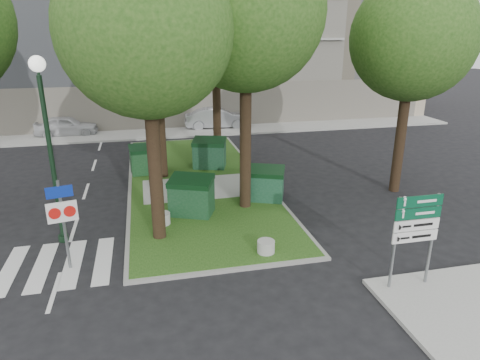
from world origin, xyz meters
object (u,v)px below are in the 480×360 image
object	(u,v)px
dumpster_a	(146,159)
bollard_left	(162,218)
dumpster_d	(266,184)
tree_median_near_left	(147,12)
dumpster_b	(192,196)
litter_bin	(219,159)
car_silver	(217,118)
car_white	(66,126)
bollard_right	(266,247)
tree_median_mid	(156,26)
street_lamp	(47,131)
dumpster_c	(209,153)
directional_sign	(416,227)
tree_street_right	(416,26)
traffic_sign_pole	(62,213)
bollard_mid	(197,200)

from	to	relation	value
dumpster_a	bollard_left	bearing A→B (deg)	-92.64
dumpster_d	tree_median_near_left	bearing A→B (deg)	-128.85
tree_median_near_left	dumpster_b	xyz separation A→B (m)	(1.24, 1.66, -6.47)
dumpster_d	litter_bin	bearing A→B (deg)	123.32
litter_bin	car_silver	xyz separation A→B (m)	(1.53, 9.37, 0.35)
litter_bin	car_white	world-z (taller)	car_white
dumpster_a	bollard_right	distance (m)	9.76
tree_median_mid	litter_bin	distance (m)	7.24
dumpster_a	street_lamp	bearing A→B (deg)	-120.62
dumpster_c	bollard_left	world-z (taller)	dumpster_c
dumpster_b	dumpster_d	size ratio (longest dim) A/B	1.08
directional_sign	dumpster_d	bearing A→B (deg)	106.67
tree_street_right	litter_bin	size ratio (longest dim) A/B	16.29
dumpster_c	car_white	distance (m)	12.61
bollard_right	directional_sign	world-z (taller)	directional_sign
dumpster_b	car_white	xyz separation A→B (m)	(-6.70, 15.21, -0.15)
tree_median_near_left	litter_bin	xyz separation A→B (m)	(3.38, 7.57, -6.89)
bollard_right	street_lamp	world-z (taller)	street_lamp
bollard_left	car_white	bearing A→B (deg)	109.13
street_lamp	traffic_sign_pole	size ratio (longest dim) A/B	2.17
dumpster_d	tree_street_right	bearing A→B (deg)	22.23
bollard_left	street_lamp	size ratio (longest dim) A/B	0.10
car_white	directional_sign	bearing A→B (deg)	-150.36
bollard_left	litter_bin	bearing A→B (deg)	63.33
tree_median_near_left	litter_bin	world-z (taller)	tree_median_near_left
dumpster_a	dumpster_d	xyz separation A→B (m)	(4.77, -4.69, -0.01)
tree_median_near_left	dumpster_c	bearing A→B (deg)	68.99
litter_bin	car_white	size ratio (longest dim) A/B	0.15
bollard_mid	street_lamp	size ratio (longest dim) A/B	0.10
bollard_left	bollard_mid	bearing A→B (deg)	45.49
bollard_right	street_lamp	xyz separation A→B (m)	(-6.46, 2.52, 3.52)
tree_median_mid	bollard_left	distance (m)	8.67
dumpster_a	car_silver	xyz separation A→B (m)	(5.27, 9.78, -0.02)
bollard_left	traffic_sign_pole	world-z (taller)	traffic_sign_pole
bollard_mid	traffic_sign_pole	xyz separation A→B (m)	(-4.36, -3.77, 1.47)
dumpster_b	dumpster_c	bearing A→B (deg)	97.05
tree_median_near_left	litter_bin	size ratio (longest dim) A/B	17.04
traffic_sign_pole	car_silver	distance (m)	19.87
tree_median_mid	car_silver	world-z (taller)	tree_median_mid
traffic_sign_pole	directional_sign	world-z (taller)	traffic_sign_pole
dumpster_b	car_silver	size ratio (longest dim) A/B	0.41
dumpster_a	bollard_right	world-z (taller)	dumpster_a
bollard_mid	litter_bin	distance (m)	5.46
bollard_right	dumpster_a	bearing A→B (deg)	111.19
street_lamp	dumpster_a	bearing A→B (deg)	65.89
directional_sign	dumpster_b	bearing A→B (deg)	130.38
tree_median_mid	dumpster_b	distance (m)	7.85
directional_sign	car_white	world-z (taller)	directional_sign
bollard_mid	car_white	world-z (taller)	car_white
tree_street_right	car_white	size ratio (longest dim) A/B	2.48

